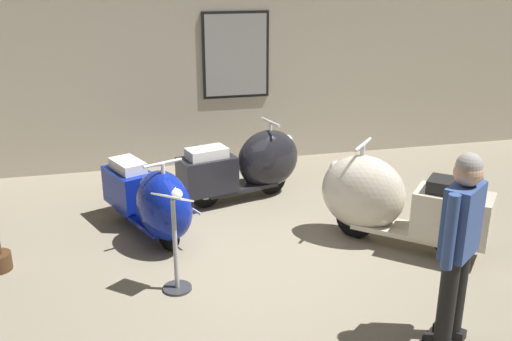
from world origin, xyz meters
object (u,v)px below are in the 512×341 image
Objects in this scene: scooter_0 at (153,201)px; info_stanchion at (175,250)px; scooter_1 at (250,165)px; visitor_0 at (460,238)px; scooter_2 at (389,200)px.

info_stanchion reaches higher than scooter_0.
scooter_1 is 3.60m from visitor_0.
info_stanchion is (-2.39, -0.45, -0.09)m from scooter_2.
visitor_0 is (0.88, -3.46, 0.49)m from scooter_1.
info_stanchion is (0.13, -1.18, -0.04)m from scooter_0.
scooter_0 is 1.66× the size of info_stanchion.
scooter_0 is at bearing -160.39° from scooter_1.
visitor_0 reaches higher than scooter_1.
scooter_2 is 2.43m from info_stanchion.
scooter_0 is at bearing 96.27° from info_stanchion.
scooter_2 is 1.69× the size of info_stanchion.
scooter_0 is at bearing 3.42° from visitor_0.
visitor_0 is at bearing -32.95° from info_stanchion.
scooter_0 is 1.02× the size of visitor_0.
scooter_1 is 1.01× the size of scooter_2.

